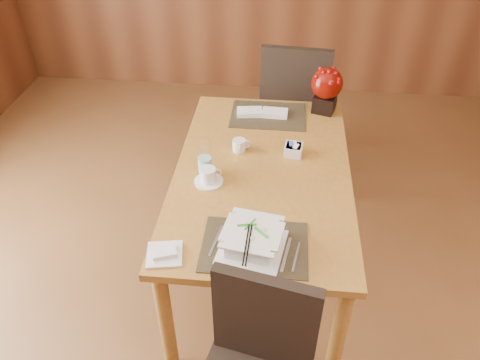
# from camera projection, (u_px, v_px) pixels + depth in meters

# --- Properties ---
(ground) EXTENTS (6.00, 6.00, 0.00)m
(ground) POSITION_uv_depth(u_px,v_px,m) (251.00, 355.00, 2.41)
(ground) COLOR brown
(ground) RESTS_ON ground
(dining_table) EXTENTS (0.90, 1.50, 0.75)m
(dining_table) POSITION_uv_depth(u_px,v_px,m) (262.00, 184.00, 2.47)
(dining_table) COLOR #A26F2D
(dining_table) RESTS_ON ground
(placemat_near) EXTENTS (0.45, 0.33, 0.01)m
(placemat_near) POSITION_uv_depth(u_px,v_px,m) (255.00, 246.00, 1.98)
(placemat_near) COLOR black
(placemat_near) RESTS_ON dining_table
(placemat_far) EXTENTS (0.45, 0.33, 0.01)m
(placemat_far) POSITION_uv_depth(u_px,v_px,m) (268.00, 115.00, 2.84)
(placemat_far) COLOR black
(placemat_far) RESTS_ON dining_table
(soup_setting) EXTENTS (0.30, 0.30, 0.11)m
(soup_setting) POSITION_uv_depth(u_px,v_px,m) (252.00, 240.00, 1.94)
(soup_setting) COLOR silver
(soup_setting) RESTS_ON dining_table
(coffee_cup) EXTENTS (0.15, 0.15, 0.08)m
(coffee_cup) POSITION_uv_depth(u_px,v_px,m) (208.00, 177.00, 2.31)
(coffee_cup) COLOR silver
(coffee_cup) RESTS_ON dining_table
(water_glass) EXTENTS (0.09, 0.09, 0.18)m
(water_glass) POSITION_uv_depth(u_px,v_px,m) (205.00, 159.00, 2.34)
(water_glass) COLOR white
(water_glass) RESTS_ON dining_table
(creamer_jug) EXTENTS (0.11, 0.11, 0.07)m
(creamer_jug) POSITION_uv_depth(u_px,v_px,m) (239.00, 145.00, 2.53)
(creamer_jug) COLOR silver
(creamer_jug) RESTS_ON dining_table
(sugar_caddy) EXTENTS (0.10, 0.10, 0.06)m
(sugar_caddy) POSITION_uv_depth(u_px,v_px,m) (293.00, 150.00, 2.51)
(sugar_caddy) COLOR silver
(sugar_caddy) RESTS_ON dining_table
(berry_decor) EXTENTS (0.19, 0.19, 0.28)m
(berry_decor) POSITION_uv_depth(u_px,v_px,m) (326.00, 87.00, 2.79)
(berry_decor) COLOR black
(berry_decor) RESTS_ON dining_table
(napkins_far) EXTENTS (0.31, 0.12, 0.03)m
(napkins_far) POSITION_uv_depth(u_px,v_px,m) (264.00, 113.00, 2.83)
(napkins_far) COLOR white
(napkins_far) RESTS_ON dining_table
(bread_plate) EXTENTS (0.17, 0.17, 0.01)m
(bread_plate) POSITION_uv_depth(u_px,v_px,m) (165.00, 254.00, 1.94)
(bread_plate) COLOR silver
(bread_plate) RESTS_ON dining_table
(far_chair) EXTENTS (0.52, 0.53, 1.04)m
(far_chair) POSITION_uv_depth(u_px,v_px,m) (295.00, 102.00, 3.31)
(far_chair) COLOR black
(far_chair) RESTS_ON ground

